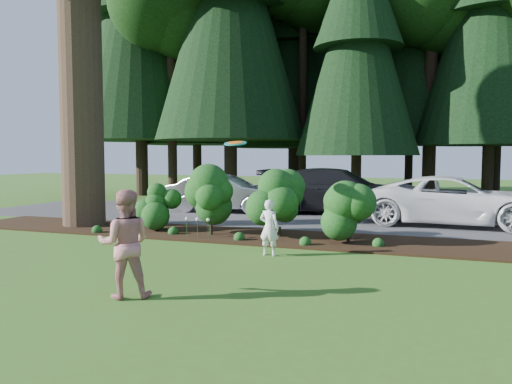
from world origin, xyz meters
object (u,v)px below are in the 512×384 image
Objects in this scene: frisbee at (235,143)px; adult at (125,244)px; car_silver_wagon at (225,193)px; car_white_suv at (454,201)px; child at (269,228)px; car_dark_suv at (338,191)px.

adult is at bearing -92.37° from frisbee.
car_silver_wagon is at bearing 115.41° from frisbee.
car_white_suv is 4.44× the size of child.
car_silver_wagon is at bearing -103.59° from adult.
frisbee is (-0.83, -7.77, 1.55)m from car_dark_suv.
frisbee is (0.16, 3.96, 1.59)m from adult.
frisbee is at bearing -7.84° from child.
car_white_suv is at bearing -118.58° from car_dark_suv.
frisbee is at bearing 171.43° from car_dark_suv.
car_white_suv is 3.28× the size of adult.
car_dark_suv is 7.97m from frisbee.
car_white_suv is 10.97m from adult.
adult is (-0.99, -11.73, -0.04)m from car_dark_suv.
frisbee is at bearing -158.50° from car_silver_wagon.
child is at bearing 150.21° from car_white_suv.
car_dark_suv reaches higher than car_white_suv.
frisbee is (-4.71, -5.87, 1.63)m from car_white_suv.
car_white_suv is at bearing 51.28° from frisbee.
frisbee reaches higher than car_dark_suv.
car_silver_wagon is 8.18m from child.
adult is 4.27m from frisbee.
frisbee is (3.24, -6.83, 1.68)m from car_silver_wagon.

